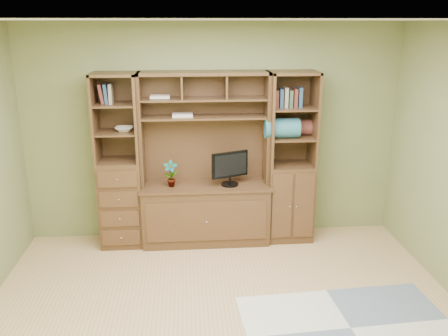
{
  "coord_description": "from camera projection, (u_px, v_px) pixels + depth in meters",
  "views": [
    {
      "loc": [
        -0.31,
        -3.59,
        2.59
      ],
      "look_at": [
        0.07,
        1.2,
        1.1
      ],
      "focal_mm": 38.0,
      "sensor_mm": 36.0,
      "label": 1
    }
  ],
  "objects": [
    {
      "name": "orchid",
      "position": [
        171.0,
        174.0,
        5.52
      ],
      "size": [
        0.17,
        0.11,
        0.32
      ],
      "primitive_type": "imported",
      "color": "#A55C37",
      "rests_on": "center_hutch"
    },
    {
      "name": "blanket_red",
      "position": [
        300.0,
        127.0,
        5.64
      ],
      "size": [
        0.33,
        0.19,
        0.19
      ],
      "primitive_type": "cube",
      "color": "brown",
      "rests_on": "right_tower"
    },
    {
      "name": "magazines",
      "position": [
        183.0,
        115.0,
        5.46
      ],
      "size": [
        0.23,
        0.17,
        0.04
      ],
      "primitive_type": "cube",
      "color": "beige",
      "rests_on": "center_hutch"
    },
    {
      "name": "blanket_teal",
      "position": [
        282.0,
        128.0,
        5.49
      ],
      "size": [
        0.4,
        0.23,
        0.23
      ],
      "primitive_type": "cube",
      "color": "#2B6472",
      "rests_on": "right_tower"
    },
    {
      "name": "rug",
      "position": [
        351.0,
        329.0,
        4.16
      ],
      "size": [
        1.93,
        1.36,
        0.01
      ],
      "primitive_type": "cube",
      "rotation": [
        0.0,
        0.0,
        0.06
      ],
      "color": "#9FA4A4",
      "rests_on": "ground"
    },
    {
      "name": "room",
      "position": [
        227.0,
        188.0,
        3.82
      ],
      "size": [
        4.6,
        4.1,
        2.64
      ],
      "color": "tan",
      "rests_on": "ground"
    },
    {
      "name": "center_hutch",
      "position": [
        205.0,
        161.0,
        5.55
      ],
      "size": [
        1.54,
        0.53,
        2.05
      ],
      "primitive_type": "cube",
      "color": "#482E19",
      "rests_on": "ground"
    },
    {
      "name": "monitor",
      "position": [
        230.0,
        162.0,
        5.54
      ],
      "size": [
        0.5,
        0.36,
        0.56
      ],
      "primitive_type": "cube",
      "rotation": [
        0.0,
        0.0,
        0.38
      ],
      "color": "black",
      "rests_on": "center_hutch"
    },
    {
      "name": "right_tower",
      "position": [
        291.0,
        158.0,
        5.67
      ],
      "size": [
        0.55,
        0.45,
        2.05
      ],
      "primitive_type": "cube",
      "color": "#482E19",
      "rests_on": "ground"
    },
    {
      "name": "bowl",
      "position": [
        124.0,
        129.0,
        5.4
      ],
      "size": [
        0.2,
        0.2,
        0.05
      ],
      "primitive_type": "imported",
      "color": "white",
      "rests_on": "left_tower"
    },
    {
      "name": "left_tower",
      "position": [
        119.0,
        162.0,
        5.51
      ],
      "size": [
        0.5,
        0.45,
        2.05
      ],
      "primitive_type": "cube",
      "color": "#482E19",
      "rests_on": "ground"
    }
  ]
}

